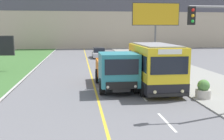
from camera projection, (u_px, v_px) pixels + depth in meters
city_bus at (155, 67)px, 17.43m from camera, size 2.64×5.72×3.10m
dump_truck at (117, 71)px, 17.45m from camera, size 2.49×6.58×2.59m
car_distant at (99, 53)px, 37.49m from camera, size 1.80×4.30×1.45m
traffic_light_mast at (219, 42)px, 11.95m from camera, size 2.28×0.32×5.46m
billboard_large at (156, 16)px, 35.16m from camera, size 6.49×0.24×7.54m
planter_round_near at (203, 90)px, 15.29m from camera, size 0.88×0.88×1.10m
planter_round_second at (176, 76)px, 19.80m from camera, size 0.97×0.97×1.14m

